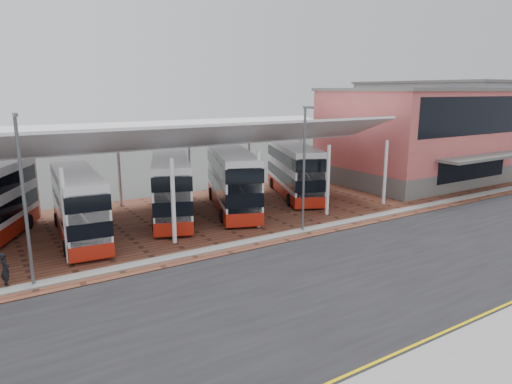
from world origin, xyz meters
TOP-DOWN VIEW (x-y plane):
  - ground at (0.00, 0.00)m, footprint 140.00×140.00m
  - road at (0.00, -1.00)m, footprint 120.00×14.00m
  - forecourt at (2.00, 13.00)m, footprint 72.00×16.00m
  - north_kerb at (0.00, 6.20)m, footprint 120.00×0.80m
  - yellow_line_near at (0.00, -7.00)m, footprint 120.00×0.12m
  - yellow_line_far at (0.00, -6.70)m, footprint 120.00×0.12m
  - canopy at (-6.00, 13.94)m, footprint 37.00×11.63m
  - terminal at (23.00, 13.92)m, footprint 18.40×14.40m
  - warehouse at (48.00, 24.00)m, footprint 30.50×20.50m
  - lamp_west at (-14.00, 6.27)m, footprint 0.16×0.90m
  - lamp_east at (2.00, 6.27)m, footprint 0.16×0.90m
  - bus_2 at (-10.53, 12.62)m, footprint 3.20×10.22m
  - bus_3 at (-3.89, 14.07)m, footprint 6.13×10.88m
  - bus_4 at (0.86, 13.58)m, footprint 6.28×11.25m
  - bus_5 at (7.67, 14.78)m, footprint 6.48×10.87m
  - pedestrian at (-15.07, 6.89)m, footprint 0.56×0.69m

SIDE VIEW (x-z plane):
  - ground at x=0.00m, z-range 0.00..0.00m
  - road at x=0.00m, z-range 0.00..0.02m
  - yellow_line_near at x=0.00m, z-range 0.02..0.03m
  - yellow_line_far at x=0.00m, z-range 0.02..0.03m
  - forecourt at x=2.00m, z-range 0.00..0.06m
  - north_kerb at x=0.00m, z-range 0.00..0.14m
  - pedestrian at x=-15.07m, z-range 0.06..1.71m
  - bus_2 at x=-10.53m, z-range 0.05..4.19m
  - bus_3 at x=-3.89m, z-range 0.05..4.46m
  - bus_5 at x=7.67m, z-range 0.05..4.48m
  - bus_4 at x=0.86m, z-range 0.05..4.60m
  - lamp_west at x=-14.00m, z-range 0.32..8.40m
  - lamp_east at x=2.00m, z-range 0.32..8.40m
  - terminal at x=23.00m, z-range 0.03..9.28m
  - warehouse at x=48.00m, z-range 0.03..10.28m
  - canopy at x=-6.00m, z-range 2.26..9.33m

